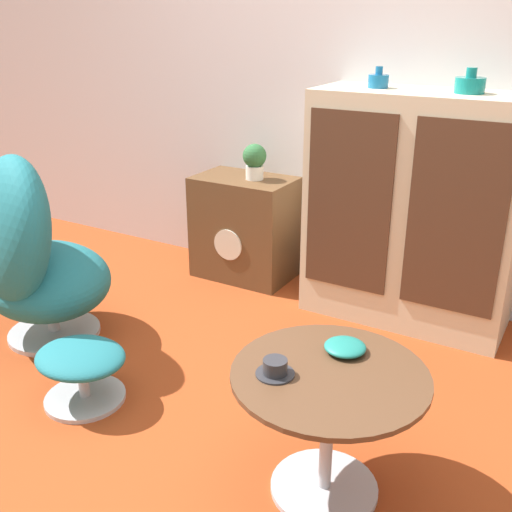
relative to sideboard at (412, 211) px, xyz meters
name	(u,v)px	position (x,y,z in m)	size (l,w,h in m)	color
ground_plane	(176,431)	(-0.46, -1.41, -0.60)	(12.00, 12.00, 0.00)	#9E3D19
wall_back	(354,60)	(-0.46, 0.25, 0.70)	(6.40, 0.06, 2.60)	silver
sideboard	(412,211)	(0.00, 0.00, 0.00)	(1.04, 0.45, 1.19)	beige
tv_console	(245,228)	(-1.03, 0.04, -0.28)	(0.59, 0.38, 0.63)	brown
egg_chair	(30,257)	(-1.50, -1.17, -0.15)	(0.92, 0.89, 0.97)	#B7B7BC
ottoman	(81,364)	(-0.93, -1.44, -0.42)	(0.40, 0.34, 0.25)	#B7B7BC
coffee_table	(328,410)	(0.17, -1.40, -0.26)	(0.64, 0.64, 0.47)	#B7B7BC
vase_leftmost	(378,81)	(-0.23, 0.00, 0.63)	(0.10, 0.10, 0.10)	#196699
vase_inner_left	(470,85)	(0.20, 0.00, 0.63)	(0.14, 0.14, 0.11)	#147A75
potted_plant	(255,160)	(-0.95, 0.04, 0.15)	(0.14, 0.14, 0.21)	silver
teacup	(275,369)	(0.02, -1.50, -0.10)	(0.12, 0.12, 0.05)	#2D2D33
bowl	(345,347)	(0.16, -1.26, -0.11)	(0.14, 0.14, 0.04)	#1E7A70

